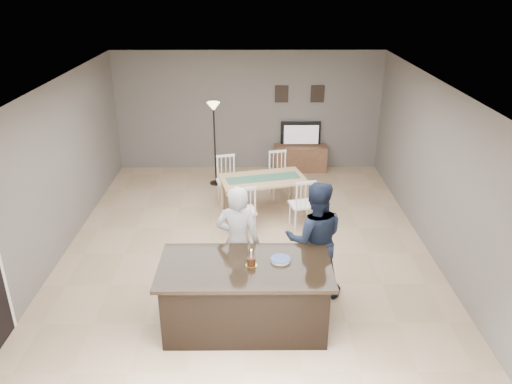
{
  "coord_description": "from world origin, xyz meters",
  "views": [
    {
      "loc": [
        0.1,
        -7.08,
        4.2
      ],
      "look_at": [
        0.15,
        -0.3,
        1.23
      ],
      "focal_mm": 35.0,
      "sensor_mm": 36.0,
      "label": 1
    }
  ],
  "objects_px": {
    "tv_console": "(300,158)",
    "woman": "(238,242)",
    "birthday_cake": "(251,261)",
    "man": "(315,239)",
    "kitchen_island": "(245,295)",
    "plate_stack": "(281,260)",
    "dining_table": "(263,184)",
    "television": "(301,134)",
    "floor_lamp": "(214,122)"
  },
  "relations": [
    {
      "from": "tv_console",
      "to": "woman",
      "type": "height_order",
      "value": "woman"
    },
    {
      "from": "birthday_cake",
      "to": "woman",
      "type": "bearing_deg",
      "value": 104.85
    },
    {
      "from": "woman",
      "to": "man",
      "type": "xyz_separation_m",
      "value": [
        1.06,
        0.04,
        0.02
      ]
    },
    {
      "from": "kitchen_island",
      "to": "plate_stack",
      "type": "height_order",
      "value": "plate_stack"
    },
    {
      "from": "plate_stack",
      "to": "dining_table",
      "type": "relative_size",
      "value": 0.12
    },
    {
      "from": "television",
      "to": "dining_table",
      "type": "relative_size",
      "value": 0.44
    },
    {
      "from": "television",
      "to": "kitchen_island",
      "type": "bearing_deg",
      "value": 77.99
    },
    {
      "from": "tv_console",
      "to": "television",
      "type": "xyz_separation_m",
      "value": [
        0.0,
        0.07,
        0.56
      ]
    },
    {
      "from": "plate_stack",
      "to": "television",
      "type": "bearing_deg",
      "value": 82.25
    },
    {
      "from": "kitchen_island",
      "to": "plate_stack",
      "type": "xyz_separation_m",
      "value": [
        0.45,
        0.1,
        0.47
      ]
    },
    {
      "from": "woman",
      "to": "birthday_cake",
      "type": "xyz_separation_m",
      "value": [
        0.18,
        -0.7,
        0.12
      ]
    },
    {
      "from": "birthday_cake",
      "to": "dining_table",
      "type": "bearing_deg",
      "value": 86.32
    },
    {
      "from": "tv_console",
      "to": "plate_stack",
      "type": "relative_size",
      "value": 4.81
    },
    {
      "from": "birthday_cake",
      "to": "floor_lamp",
      "type": "bearing_deg",
      "value": 99.25
    },
    {
      "from": "tv_console",
      "to": "floor_lamp",
      "type": "bearing_deg",
      "value": -157.7
    },
    {
      "from": "man",
      "to": "floor_lamp",
      "type": "height_order",
      "value": "floor_lamp"
    },
    {
      "from": "plate_stack",
      "to": "dining_table",
      "type": "distance_m",
      "value": 3.21
    },
    {
      "from": "television",
      "to": "plate_stack",
      "type": "xyz_separation_m",
      "value": [
        -0.75,
        -5.54,
        0.06
      ]
    },
    {
      "from": "tv_console",
      "to": "dining_table",
      "type": "distance_m",
      "value": 2.47
    },
    {
      "from": "kitchen_island",
      "to": "floor_lamp",
      "type": "relative_size",
      "value": 1.2
    },
    {
      "from": "tv_console",
      "to": "woman",
      "type": "bearing_deg",
      "value": -105.01
    },
    {
      "from": "television",
      "to": "woman",
      "type": "distance_m",
      "value": 5.11
    },
    {
      "from": "kitchen_island",
      "to": "television",
      "type": "relative_size",
      "value": 2.35
    },
    {
      "from": "kitchen_island",
      "to": "plate_stack",
      "type": "bearing_deg",
      "value": 12.22
    },
    {
      "from": "television",
      "to": "dining_table",
      "type": "xyz_separation_m",
      "value": [
        -0.91,
        -2.35,
        -0.26
      ]
    },
    {
      "from": "man",
      "to": "birthday_cake",
      "type": "relative_size",
      "value": 7.49
    },
    {
      "from": "television",
      "to": "floor_lamp",
      "type": "bearing_deg",
      "value": 24.08
    },
    {
      "from": "plate_stack",
      "to": "dining_table",
      "type": "xyz_separation_m",
      "value": [
        -0.16,
        3.19,
        -0.32
      ]
    },
    {
      "from": "woman",
      "to": "dining_table",
      "type": "distance_m",
      "value": 2.63
    },
    {
      "from": "kitchen_island",
      "to": "tv_console",
      "type": "xyz_separation_m",
      "value": [
        1.2,
        5.57,
        -0.15
      ]
    },
    {
      "from": "tv_console",
      "to": "birthday_cake",
      "type": "bearing_deg",
      "value": -101.39
    },
    {
      "from": "woman",
      "to": "floor_lamp",
      "type": "distance_m",
      "value": 4.17
    },
    {
      "from": "kitchen_island",
      "to": "floor_lamp",
      "type": "distance_m",
      "value": 4.93
    },
    {
      "from": "plate_stack",
      "to": "floor_lamp",
      "type": "distance_m",
      "value": 4.85
    },
    {
      "from": "man",
      "to": "dining_table",
      "type": "height_order",
      "value": "man"
    },
    {
      "from": "kitchen_island",
      "to": "birthday_cake",
      "type": "bearing_deg",
      "value": 1.66
    },
    {
      "from": "birthday_cake",
      "to": "dining_table",
      "type": "height_order",
      "value": "birthday_cake"
    },
    {
      "from": "birthday_cake",
      "to": "plate_stack",
      "type": "distance_m",
      "value": 0.38
    },
    {
      "from": "man",
      "to": "floor_lamp",
      "type": "xyz_separation_m",
      "value": [
        -1.65,
        4.05,
        0.54
      ]
    },
    {
      "from": "tv_console",
      "to": "floor_lamp",
      "type": "relative_size",
      "value": 0.67
    },
    {
      "from": "dining_table",
      "to": "floor_lamp",
      "type": "relative_size",
      "value": 1.14
    },
    {
      "from": "birthday_cake",
      "to": "plate_stack",
      "type": "relative_size",
      "value": 0.91
    },
    {
      "from": "kitchen_island",
      "to": "floor_lamp",
      "type": "xyz_separation_m",
      "value": [
        -0.7,
        4.79,
        0.94
      ]
    },
    {
      "from": "television",
      "to": "floor_lamp",
      "type": "xyz_separation_m",
      "value": [
        -1.9,
        -0.85,
        0.53
      ]
    },
    {
      "from": "woman",
      "to": "man",
      "type": "height_order",
      "value": "man"
    },
    {
      "from": "television",
      "to": "plate_stack",
      "type": "relative_size",
      "value": 3.66
    },
    {
      "from": "kitchen_island",
      "to": "dining_table",
      "type": "relative_size",
      "value": 1.05
    },
    {
      "from": "kitchen_island",
      "to": "birthday_cake",
      "type": "xyz_separation_m",
      "value": [
        0.08,
        0.0,
        0.5
      ]
    },
    {
      "from": "tv_console",
      "to": "floor_lamp",
      "type": "distance_m",
      "value": 2.33
    },
    {
      "from": "tv_console",
      "to": "dining_table",
      "type": "xyz_separation_m",
      "value": [
        -0.91,
        -2.28,
        0.3
      ]
    }
  ]
}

